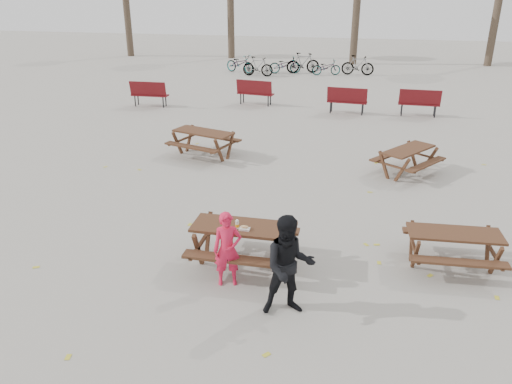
% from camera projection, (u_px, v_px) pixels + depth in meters
% --- Properties ---
extents(ground, '(80.00, 80.00, 0.00)m').
position_uv_depth(ground, '(244.00, 264.00, 8.95)').
color(ground, gray).
rests_on(ground, ground).
extents(main_picnic_table, '(1.80, 1.45, 0.78)m').
position_uv_depth(main_picnic_table, '(244.00, 235.00, 8.72)').
color(main_picnic_table, '#341B13').
rests_on(main_picnic_table, ground).
extents(food_tray, '(0.18, 0.11, 0.03)m').
position_uv_depth(food_tray, '(245.00, 229.00, 8.50)').
color(food_tray, white).
rests_on(food_tray, main_picnic_table).
extents(bread_roll, '(0.14, 0.06, 0.05)m').
position_uv_depth(bread_roll, '(245.00, 227.00, 8.48)').
color(bread_roll, tan).
rests_on(bread_roll, food_tray).
extents(soda_bottle, '(0.07, 0.07, 0.17)m').
position_uv_depth(soda_bottle, '(237.00, 225.00, 8.53)').
color(soda_bottle, silver).
rests_on(soda_bottle, main_picnic_table).
extents(child, '(0.55, 0.44, 1.29)m').
position_uv_depth(child, '(227.00, 249.00, 8.15)').
color(child, red).
rests_on(child, ground).
extents(adult, '(0.93, 0.81, 1.60)m').
position_uv_depth(adult, '(289.00, 266.00, 7.37)').
color(adult, black).
rests_on(adult, ground).
extents(picnic_table_east, '(1.66, 1.37, 0.68)m').
position_uv_depth(picnic_table_east, '(452.00, 250.00, 8.76)').
color(picnic_table_east, '#341B13').
rests_on(picnic_table_east, ground).
extents(picnic_table_north, '(2.08, 1.86, 0.75)m').
position_uv_depth(picnic_table_north, '(204.00, 144.00, 14.37)').
color(picnic_table_north, '#341B13').
rests_on(picnic_table_north, ground).
extents(picnic_table_far, '(1.99, 2.06, 0.69)m').
position_uv_depth(picnic_table_far, '(407.00, 161.00, 13.06)').
color(picnic_table_far, '#341B13').
rests_on(picnic_table_far, ground).
extents(park_bench_row, '(12.08, 1.80, 1.03)m').
position_uv_depth(park_bench_row, '(290.00, 97.00, 19.57)').
color(park_bench_row, maroon).
rests_on(park_bench_row, ground).
extents(bicycle_row, '(8.28, 2.34, 1.11)m').
position_uv_depth(bicycle_row, '(291.00, 65.00, 27.27)').
color(bicycle_row, black).
rests_on(bicycle_row, ground).
extents(fallen_leaves, '(11.00, 11.00, 0.01)m').
position_uv_depth(fallen_leaves, '(292.00, 209.00, 11.10)').
color(fallen_leaves, gold).
rests_on(fallen_leaves, ground).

